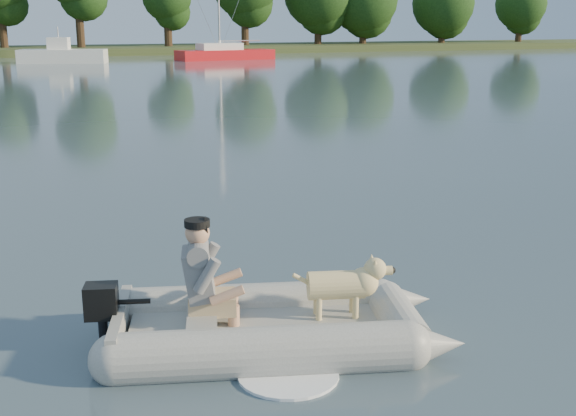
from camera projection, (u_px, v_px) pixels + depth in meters
name	position (u px, v px, depth m)	size (l,w,h in m)	color
water	(385.00, 354.00, 6.19)	(160.00, 160.00, 0.00)	slate
shore_bank	(35.00, 51.00, 62.01)	(160.00, 12.00, 0.70)	#47512D
dinghy	(272.00, 288.00, 6.29)	(4.30, 3.23, 1.23)	gray
man	(201.00, 270.00, 6.23)	(0.64, 0.55, 0.95)	slate
dog	(336.00, 290.00, 6.41)	(0.82, 0.29, 0.55)	#D5B77B
outboard_motor	(103.00, 321.00, 6.20)	(0.37, 0.26, 0.70)	black
motorboat	(62.00, 46.00, 48.87)	(5.95, 2.29, 2.52)	white
sailboat	(224.00, 54.00, 53.28)	(7.47, 3.19, 9.95)	red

